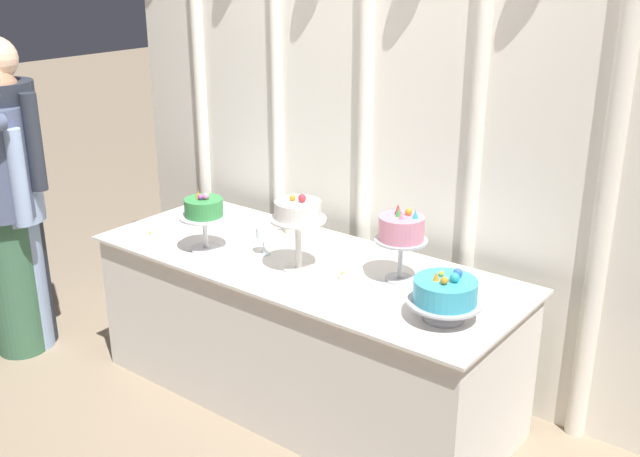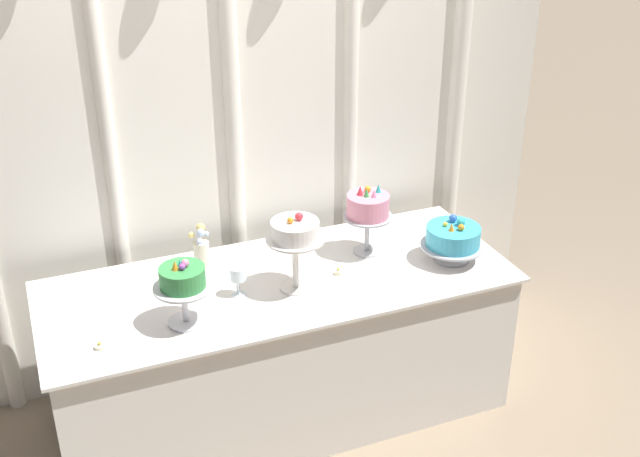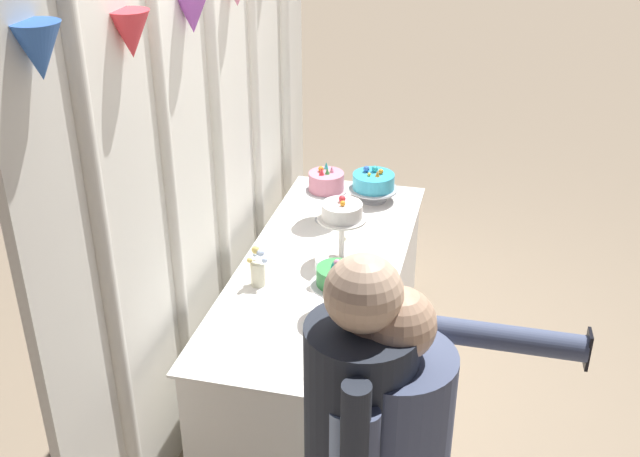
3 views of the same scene
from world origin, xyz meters
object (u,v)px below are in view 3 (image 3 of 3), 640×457
object	(u,v)px
cake_display_midleft	(342,216)
cake_display_rightmost	(373,183)
cake_table	(322,321)
tealight_near_left	(343,238)
tealight_far_left	(329,362)
cake_display_midright	(326,184)
wine_glass	(323,266)
cake_display_leftmost	(337,280)
flower_vase	(258,270)

from	to	relation	value
cake_display_midleft	cake_display_rightmost	world-z (taller)	cake_display_midleft
cake_display_rightmost	cake_table	bearing A→B (deg)	171.52
cake_table	tealight_near_left	world-z (taller)	tealight_near_left
cake_display_midleft	tealight_far_left	world-z (taller)	cake_display_midleft
cake_display_midright	cake_display_rightmost	bearing A→B (deg)	-32.17
cake_display_midleft	tealight_far_left	bearing A→B (deg)	-171.20
cake_table	cake_display_midleft	world-z (taller)	cake_display_midleft
cake_display_midright	tealight_near_left	world-z (taller)	cake_display_midright
cake_table	tealight_far_left	distance (m)	0.93
tealight_near_left	wine_glass	bearing A→B (deg)	179.68
cake_table	cake_display_leftmost	world-z (taller)	cake_display_leftmost
cake_display_leftmost	tealight_near_left	distance (m)	0.77
cake_table	flower_vase	size ratio (longest dim) A/B	9.93
cake_display_midright	tealight_near_left	bearing A→B (deg)	-145.25
flower_vase	cake_display_midright	bearing A→B (deg)	-12.26
cake_table	cake_display_midleft	bearing A→B (deg)	-62.78
wine_glass	flower_vase	xyz separation A→B (m)	(-0.08, 0.31, -0.02)
cake_table	tealight_near_left	size ratio (longest dim) A/B	55.01
cake_display_midleft	wine_glass	bearing A→B (deg)	170.60
flower_vase	cake_table	bearing A→B (deg)	-42.01
wine_glass	tealight_near_left	bearing A→B (deg)	-0.32
cake_display_midleft	wine_glass	distance (m)	0.30
cake_display_midleft	tealight_far_left	distance (m)	0.92
cake_display_leftmost	cake_display_midright	distance (m)	0.98
cake_display_midleft	cake_display_rightmost	xyz separation A→B (m)	(0.77, -0.03, -0.15)
tealight_near_left	cake_display_rightmost	bearing A→B (deg)	-7.16
flower_vase	tealight_near_left	world-z (taller)	flower_vase
cake_display_midright	tealight_near_left	xyz separation A→B (m)	(-0.21, -0.15, -0.22)
cake_table	cake_display_midleft	xyz separation A→B (m)	(0.05, -0.09, 0.63)
tealight_near_left	cake_display_midright	bearing A→B (deg)	34.75
cake_display_leftmost	tealight_near_left	size ratio (longest dim) A/B	7.80
cake_table	cake_display_leftmost	xyz separation A→B (m)	(-0.47, -0.18, 0.56)
cake_display_midleft	tealight_near_left	xyz separation A→B (m)	(0.22, 0.04, -0.25)
cake_display_midleft	cake_display_midright	xyz separation A→B (m)	(0.43, 0.18, -0.03)
cake_table	cake_display_rightmost	bearing A→B (deg)	-8.48
cake_display_rightmost	tealight_far_left	world-z (taller)	cake_display_rightmost
cake_display_leftmost	tealight_far_left	distance (m)	0.40
cake_display_leftmost	flower_vase	distance (m)	0.49
tealight_far_left	cake_display_leftmost	bearing A→B (deg)	7.52
tealight_far_left	tealight_near_left	size ratio (longest dim) A/B	1.17
cake_table	wine_glass	xyz separation A→B (m)	(-0.20, -0.05, 0.47)
cake_display_midright	tealight_far_left	world-z (taller)	cake_display_midright
cake_display_leftmost	cake_display_rightmost	xyz separation A→B (m)	(1.29, 0.06, -0.08)
cake_display_leftmost	wine_glass	bearing A→B (deg)	26.01
wine_glass	tealight_near_left	world-z (taller)	wine_glass
cake_display_midright	tealight_far_left	bearing A→B (deg)	-166.23
cake_display_midright	wine_glass	xyz separation A→B (m)	(-0.68, -0.14, -0.13)
cake_display_midleft	cake_display_rightmost	bearing A→B (deg)	-2.26
cake_table	tealight_near_left	xyz separation A→B (m)	(0.27, -0.05, 0.38)
cake_display_rightmost	wine_glass	distance (m)	1.02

